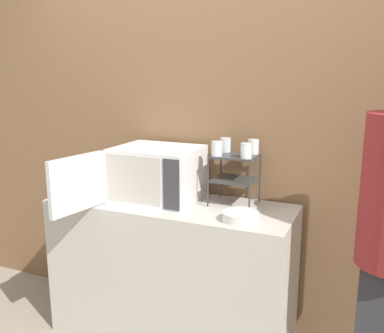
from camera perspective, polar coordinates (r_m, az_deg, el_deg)
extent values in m
cube|color=brown|center=(2.86, -0.09, 4.22)|extent=(8.00, 0.06, 2.60)
cube|color=#B7B2A8|center=(2.84, -2.78, -13.72)|extent=(1.53, 0.56, 0.92)
cube|color=silver|center=(2.69, -4.59, -0.94)|extent=(0.51, 0.42, 0.34)
cube|color=#B7B2A8|center=(2.55, -7.87, -1.81)|extent=(0.37, 0.01, 0.29)
cube|color=#333338|center=(2.42, -2.80, -2.47)|extent=(0.10, 0.01, 0.30)
cube|color=silver|center=(2.53, -15.01, -2.22)|extent=(0.10, 0.40, 0.32)
cylinder|color=#333333|center=(2.54, 2.13, -2.06)|extent=(0.01, 0.01, 0.31)
cylinder|color=#333333|center=(2.46, 7.72, -2.66)|extent=(0.01, 0.01, 0.31)
cylinder|color=#333333|center=(2.75, 3.85, -0.97)|extent=(0.01, 0.01, 0.31)
cylinder|color=#333333|center=(2.67, 9.05, -1.48)|extent=(0.01, 0.01, 0.31)
cube|color=#333333|center=(2.60, 5.68, -1.77)|extent=(0.26, 0.22, 0.01)
cube|color=#333333|center=(2.57, 5.75, 1.43)|extent=(0.26, 0.22, 0.01)
cylinder|color=silver|center=(2.52, 3.34, 2.39)|extent=(0.07, 0.07, 0.09)
cylinder|color=silver|center=(2.61, 8.19, 2.64)|extent=(0.07, 0.07, 0.09)
cylinder|color=silver|center=(2.47, 7.25, 2.10)|extent=(0.07, 0.07, 0.09)
cylinder|color=silver|center=(2.65, 4.49, 2.90)|extent=(0.07, 0.07, 0.09)
cylinder|color=silver|center=(2.36, 6.50, -7.14)|extent=(0.11, 0.11, 0.01)
cylinder|color=silver|center=(2.35, 6.52, -6.65)|extent=(0.20, 0.20, 0.05)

